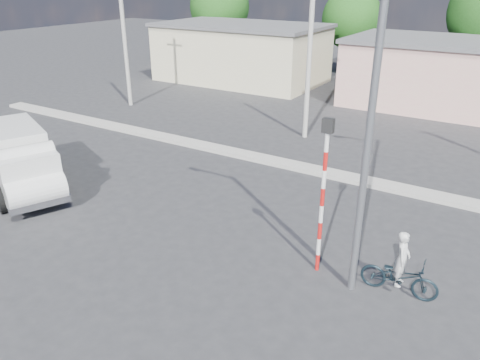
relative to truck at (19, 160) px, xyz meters
The scene contains 9 objects.
ground_plane 8.42m from the truck, ahead, with size 120.00×120.00×0.00m, color #2B2B2E.
median 11.29m from the truck, 42.25° to the left, with size 40.00×0.80×0.16m, color #99968E.
truck is the anchor object (origin of this frame).
bicycle 13.76m from the truck, ahead, with size 0.68×1.94×1.02m, color black.
cyclist 13.75m from the truck, ahead, with size 0.54×0.36×1.49m, color silver.
traffic_pole 11.64m from the truck, ahead, with size 0.28×0.18×4.36m.
streetlight 13.01m from the truck, ahead, with size 2.34×0.22×9.00m.
building_row 23.53m from the truck, 66.41° to the left, with size 37.80×7.30×4.44m.
utility_poles 16.58m from the truck, 44.97° to the left, with size 35.40×0.24×8.00m.
Camera 1 is at (7.16, -8.91, 7.54)m, focal length 35.00 mm.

